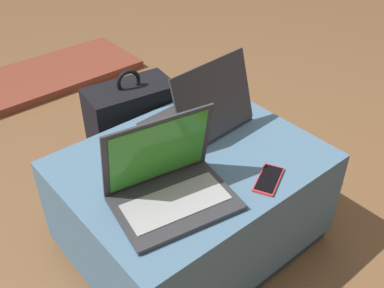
{
  "coord_description": "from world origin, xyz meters",
  "views": [
    {
      "loc": [
        -0.75,
        -0.89,
        1.31
      ],
      "look_at": [
        -0.02,
        -0.02,
        0.48
      ],
      "focal_mm": 42.0,
      "sensor_mm": 36.0,
      "label": 1
    }
  ],
  "objects_px": {
    "laptop_far": "(201,114)",
    "backpack": "(132,135)",
    "laptop_near": "(169,185)",
    "cell_phone": "(269,179)"
  },
  "relations": [
    {
      "from": "laptop_far",
      "to": "backpack",
      "type": "xyz_separation_m",
      "value": [
        -0.09,
        0.33,
        -0.23
      ]
    },
    {
      "from": "cell_phone",
      "to": "backpack",
      "type": "relative_size",
      "value": 0.29
    },
    {
      "from": "laptop_near",
      "to": "laptop_far",
      "type": "bearing_deg",
      "value": 45.61
    },
    {
      "from": "laptop_near",
      "to": "backpack",
      "type": "distance_m",
      "value": 0.64
    },
    {
      "from": "cell_phone",
      "to": "backpack",
      "type": "bearing_deg",
      "value": -21.69
    },
    {
      "from": "laptop_near",
      "to": "backpack",
      "type": "height_order",
      "value": "laptop_near"
    },
    {
      "from": "laptop_far",
      "to": "laptop_near",
      "type": "bearing_deg",
      "value": 31.39
    },
    {
      "from": "laptop_near",
      "to": "backpack",
      "type": "xyz_separation_m",
      "value": [
        0.23,
        0.56,
        -0.23
      ]
    },
    {
      "from": "cell_phone",
      "to": "backpack",
      "type": "height_order",
      "value": "backpack"
    },
    {
      "from": "laptop_far",
      "to": "backpack",
      "type": "height_order",
      "value": "laptop_far"
    }
  ]
}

